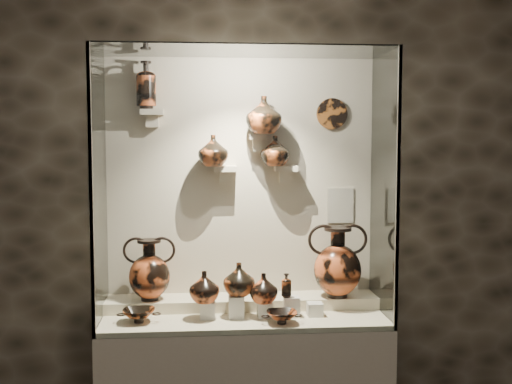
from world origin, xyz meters
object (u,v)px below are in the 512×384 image
(lekythos_tall, at_px, (146,82))
(ovoid_vase_a, at_px, (213,151))
(jug_b, at_px, (239,279))
(ovoid_vase_c, at_px, (275,151))
(jug_a, at_px, (204,287))
(ovoid_vase_b, at_px, (264,115))
(kylix_left, at_px, (139,314))
(jug_c, at_px, (263,288))
(amphora_right, at_px, (337,262))
(lekythos_small, at_px, (286,284))
(kylix_right, at_px, (282,316))
(amphora_left, at_px, (149,270))

(lekythos_tall, bearing_deg, ovoid_vase_a, -2.64)
(jug_b, height_order, ovoid_vase_c, ovoid_vase_c)
(jug_a, height_order, ovoid_vase_a, ovoid_vase_a)
(jug_b, relative_size, ovoid_vase_b, 0.85)
(kylix_left, bearing_deg, lekythos_tall, 75.40)
(kylix_left, height_order, ovoid_vase_a, ovoid_vase_a)
(jug_b, bearing_deg, jug_c, 8.21)
(jug_c, bearing_deg, jug_a, 170.36)
(jug_c, xyz_separation_m, ovoid_vase_b, (0.02, 0.24, 1.02))
(amphora_right, relative_size, kylix_left, 1.85)
(jug_b, distance_m, ovoid_vase_b, 1.01)
(lekythos_small, bearing_deg, jug_c, 164.70)
(jug_a, bearing_deg, jug_b, 18.04)
(jug_a, bearing_deg, kylix_right, -6.59)
(ovoid_vase_a, xyz_separation_m, ovoid_vase_b, (0.31, -0.02, 0.22))
(amphora_right, xyz_separation_m, jug_b, (-0.62, -0.15, -0.06))
(amphora_left, xyz_separation_m, kylix_right, (0.77, -0.33, -0.21))
(jug_c, bearing_deg, ovoid_vase_c, 60.29)
(jug_c, distance_m, kylix_left, 0.74)
(kylix_left, bearing_deg, amphora_left, 70.75)
(jug_c, height_order, ovoid_vase_a, ovoid_vase_a)
(lekythos_small, height_order, kylix_right, lekythos_small)
(jug_a, distance_m, ovoid_vase_c, 0.94)
(amphora_left, distance_m, ovoid_vase_a, 0.83)
(jug_b, bearing_deg, kylix_right, -14.11)
(lekythos_tall, bearing_deg, ovoid_vase_c, -0.55)
(jug_c, relative_size, ovoid_vase_b, 0.76)
(jug_a, bearing_deg, lekythos_small, 9.89)
(amphora_right, height_order, jug_a, amphora_right)
(kylix_right, xyz_separation_m, ovoid_vase_a, (-0.38, 0.39, 0.94))
(kylix_right, distance_m, ovoid_vase_a, 1.09)
(kylix_left, distance_m, lekythos_tall, 1.39)
(jug_a, distance_m, kylix_right, 0.48)
(jug_b, distance_m, ovoid_vase_a, 0.80)
(kylix_right, relative_size, ovoid_vase_c, 1.20)
(lekythos_small, bearing_deg, kylix_right, -123.73)
(ovoid_vase_a, bearing_deg, jug_a, -119.13)
(lekythos_small, relative_size, ovoid_vase_c, 0.86)
(kylix_left, xyz_separation_m, ovoid_vase_c, (0.82, 0.30, 0.93))
(lekythos_small, distance_m, kylix_right, 0.21)
(jug_c, distance_m, ovoid_vase_c, 0.85)
(jug_c, relative_size, kylix_right, 0.79)
(amphora_left, height_order, ovoid_vase_c, ovoid_vase_c)
(amphora_left, distance_m, lekythos_small, 0.84)
(amphora_right, bearing_deg, lekythos_tall, -179.17)
(jug_b, distance_m, kylix_right, 0.34)
(jug_a, distance_m, ovoid_vase_a, 0.84)
(ovoid_vase_a, bearing_deg, jug_c, -58.31)
(amphora_right, height_order, kylix_right, amphora_right)
(kylix_left, bearing_deg, jug_c, -5.93)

